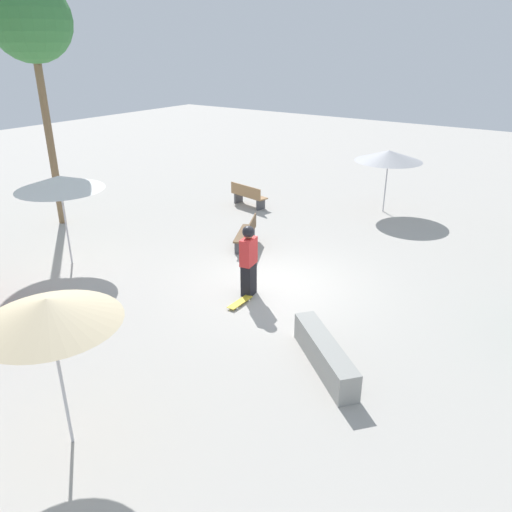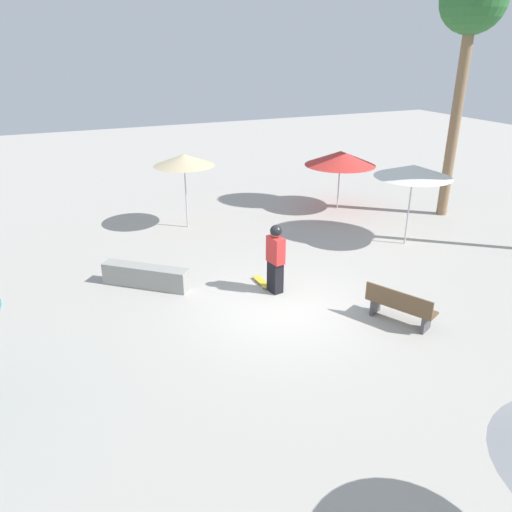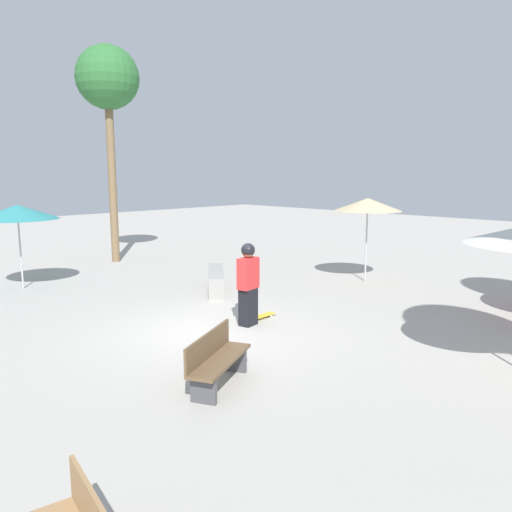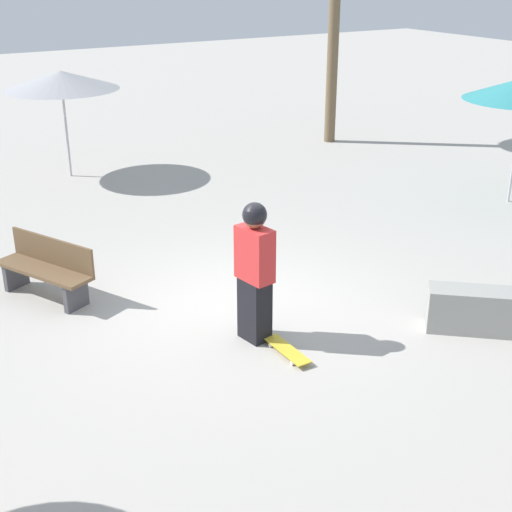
{
  "view_description": "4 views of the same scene",
  "coord_description": "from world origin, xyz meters",
  "px_view_note": "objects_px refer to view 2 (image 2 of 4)",
  "views": [
    {
      "loc": [
        6.31,
        -9.89,
        5.82
      ],
      "look_at": [
        -0.31,
        -0.41,
        0.87
      ],
      "focal_mm": 35.0,
      "sensor_mm": 36.0,
      "label": 1
    },
    {
      "loc": [
        4.9,
        9.5,
        5.92
      ],
      "look_at": [
        0.26,
        -0.98,
        1.03
      ],
      "focal_mm": 35.0,
      "sensor_mm": 36.0,
      "label": 2
    },
    {
      "loc": [
        -7.78,
        6.55,
        3.32
      ],
      "look_at": [
        -0.03,
        -1.29,
        1.47
      ],
      "focal_mm": 35.0,
      "sensor_mm": 36.0,
      "label": 3
    },
    {
      "loc": [
        -4.3,
        -7.72,
        4.51
      ],
      "look_at": [
        -0.27,
        -0.96,
        1.19
      ],
      "focal_mm": 50.0,
      "sensor_mm": 36.0,
      "label": 4
    }
  ],
  "objects_px": {
    "shade_umbrella_white": "(413,171)",
    "shade_umbrella_tan": "(184,160)",
    "skateboard": "(262,282)",
    "concrete_ledge": "(146,276)",
    "bench_near": "(400,306)",
    "skater_main": "(276,257)",
    "shade_umbrella_red": "(340,158)",
    "palm_tree_center_left": "(472,11)"
  },
  "relations": [
    {
      "from": "skater_main",
      "to": "concrete_ledge",
      "type": "distance_m",
      "value": 3.48
    },
    {
      "from": "shade_umbrella_white",
      "to": "shade_umbrella_tan",
      "type": "relative_size",
      "value": 1.0
    },
    {
      "from": "skater_main",
      "to": "shade_umbrella_red",
      "type": "height_order",
      "value": "shade_umbrella_red"
    },
    {
      "from": "skateboard",
      "to": "bench_near",
      "type": "relative_size",
      "value": 0.49
    },
    {
      "from": "bench_near",
      "to": "palm_tree_center_left",
      "type": "height_order",
      "value": "palm_tree_center_left"
    },
    {
      "from": "skateboard",
      "to": "shade_umbrella_white",
      "type": "distance_m",
      "value": 5.94
    },
    {
      "from": "concrete_ledge",
      "to": "shade_umbrella_white",
      "type": "distance_m",
      "value": 8.53
    },
    {
      "from": "shade_umbrella_tan",
      "to": "skater_main",
      "type": "bearing_deg",
      "value": 96.45
    },
    {
      "from": "shade_umbrella_white",
      "to": "skateboard",
      "type": "bearing_deg",
      "value": 8.39
    },
    {
      "from": "shade_umbrella_white",
      "to": "palm_tree_center_left",
      "type": "bearing_deg",
      "value": -150.05
    },
    {
      "from": "skateboard",
      "to": "bench_near",
      "type": "height_order",
      "value": "bench_near"
    },
    {
      "from": "concrete_ledge",
      "to": "skateboard",
      "type": "bearing_deg",
      "value": 158.9
    },
    {
      "from": "skater_main",
      "to": "skateboard",
      "type": "bearing_deg",
      "value": 4.32
    },
    {
      "from": "skater_main",
      "to": "concrete_ledge",
      "type": "relative_size",
      "value": 0.88
    },
    {
      "from": "concrete_ledge",
      "to": "bench_near",
      "type": "distance_m",
      "value": 6.46
    },
    {
      "from": "bench_near",
      "to": "shade_umbrella_red",
      "type": "height_order",
      "value": "shade_umbrella_red"
    },
    {
      "from": "palm_tree_center_left",
      "to": "shade_umbrella_white",
      "type": "bearing_deg",
      "value": 29.95
    },
    {
      "from": "bench_near",
      "to": "shade_umbrella_tan",
      "type": "xyz_separation_m",
      "value": [
        2.55,
        -8.25,
        1.94
      ]
    },
    {
      "from": "skater_main",
      "to": "shade_umbrella_white",
      "type": "bearing_deg",
      "value": -85.01
    },
    {
      "from": "skateboard",
      "to": "concrete_ledge",
      "type": "relative_size",
      "value": 0.39
    },
    {
      "from": "skateboard",
      "to": "shade_umbrella_red",
      "type": "height_order",
      "value": "shade_umbrella_red"
    },
    {
      "from": "skateboard",
      "to": "shade_umbrella_red",
      "type": "distance_m",
      "value": 7.56
    },
    {
      "from": "concrete_ledge",
      "to": "bench_near",
      "type": "height_order",
      "value": "bench_near"
    },
    {
      "from": "concrete_ledge",
      "to": "bench_near",
      "type": "relative_size",
      "value": 1.26
    },
    {
      "from": "skater_main",
      "to": "palm_tree_center_left",
      "type": "bearing_deg",
      "value": -78.63
    },
    {
      "from": "skateboard",
      "to": "bench_near",
      "type": "bearing_deg",
      "value": -147.04
    },
    {
      "from": "concrete_ledge",
      "to": "bench_near",
      "type": "bearing_deg",
      "value": 139.31
    },
    {
      "from": "concrete_ledge",
      "to": "shade_umbrella_tan",
      "type": "height_order",
      "value": "shade_umbrella_tan"
    },
    {
      "from": "concrete_ledge",
      "to": "shade_umbrella_red",
      "type": "xyz_separation_m",
      "value": [
        -8.31,
        -3.77,
        1.68
      ]
    },
    {
      "from": "shade_umbrella_tan",
      "to": "shade_umbrella_red",
      "type": "distance_m",
      "value": 5.99
    },
    {
      "from": "skateboard",
      "to": "shade_umbrella_white",
      "type": "height_order",
      "value": "shade_umbrella_white"
    },
    {
      "from": "skater_main",
      "to": "palm_tree_center_left",
      "type": "xyz_separation_m",
      "value": [
        -8.53,
        -3.22,
        5.92
      ]
    },
    {
      "from": "skateboard",
      "to": "concrete_ledge",
      "type": "distance_m",
      "value": 3.07
    },
    {
      "from": "skater_main",
      "to": "bench_near",
      "type": "height_order",
      "value": "skater_main"
    },
    {
      "from": "skater_main",
      "to": "skateboard",
      "type": "xyz_separation_m",
      "value": [
        0.13,
        -0.55,
        -0.92
      ]
    },
    {
      "from": "bench_near",
      "to": "skater_main",
      "type": "bearing_deg",
      "value": -168.97
    },
    {
      "from": "skateboard",
      "to": "palm_tree_center_left",
      "type": "distance_m",
      "value": 11.36
    },
    {
      "from": "shade_umbrella_tan",
      "to": "palm_tree_center_left",
      "type": "bearing_deg",
      "value": 164.93
    },
    {
      "from": "skater_main",
      "to": "bench_near",
      "type": "bearing_deg",
      "value": -152.6
    },
    {
      "from": "skateboard",
      "to": "concrete_ledge",
      "type": "height_order",
      "value": "concrete_ledge"
    },
    {
      "from": "shade_umbrella_tan",
      "to": "shade_umbrella_red",
      "type": "xyz_separation_m",
      "value": [
        -5.97,
        0.27,
        -0.4
      ]
    },
    {
      "from": "skater_main",
      "to": "shade_umbrella_white",
      "type": "height_order",
      "value": "shade_umbrella_white"
    }
  ]
}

